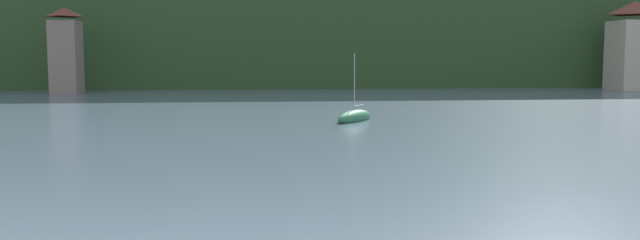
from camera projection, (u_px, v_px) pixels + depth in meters
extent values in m
cube|color=#2D4C28|center=(261.00, 26.00, 118.09)|extent=(352.00, 69.37, 19.14)
ellipsoid|color=#264223|center=(28.00, 44.00, 130.67)|extent=(246.40, 48.56, 37.01)
cube|color=gray|center=(66.00, 57.00, 75.86)|extent=(3.03, 3.93, 8.36)
pyramid|color=brown|center=(65.00, 12.00, 75.36)|extent=(3.19, 4.13, 1.06)
cube|color=#BCB29E|center=(633.00, 55.00, 83.73)|extent=(5.18, 4.93, 8.77)
pyramid|color=brown|center=(635.00, 8.00, 83.14)|extent=(5.44, 5.18, 1.73)
ellipsoid|color=#2D754C|center=(354.00, 118.00, 43.94)|extent=(3.46, 4.28, 1.04)
cylinder|color=#B7B7BC|center=(354.00, 83.00, 43.71)|extent=(0.05, 0.05, 4.02)
cylinder|color=#ADADB2|center=(359.00, 105.00, 44.49)|extent=(0.85, 1.21, 0.05)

